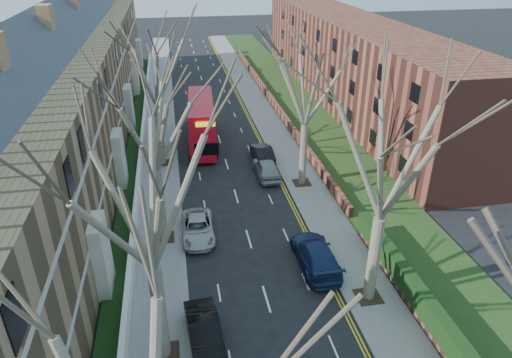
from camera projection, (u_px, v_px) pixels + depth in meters
pavement_left at (160, 122)px, 51.07m from camera, size 3.00×102.00×0.12m
pavement_right at (265, 116)px, 53.01m from camera, size 3.00×102.00×0.12m
terrace_left at (66, 101)px, 40.33m from camera, size 9.70×78.00×13.60m
flats_right at (350, 61)px, 56.07m from camera, size 13.97×54.00×10.00m
front_wall_left at (142, 147)px, 43.57m from camera, size 0.30×78.00×1.00m
grass_verge_right at (302, 112)px, 53.69m from camera, size 6.00×102.00×0.06m
tree_left_mid at (143, 184)px, 17.96m from camera, size 10.50×10.50×14.71m
tree_left_far at (149, 110)px, 26.82m from camera, size 10.15×10.15×14.22m
tree_left_dist at (152, 59)px, 37.13m from camera, size 10.50×10.50×14.71m
tree_right_mid at (391, 144)px, 21.55m from camera, size 10.50×10.50×14.71m
tree_right_far at (307, 75)px, 33.89m from camera, size 10.15×10.15×14.22m
double_decker_bus at (202, 123)px, 44.73m from camera, size 3.17×10.71×4.44m
car_left_mid at (205, 333)px, 22.66m from camera, size 1.94×4.63×1.49m
car_left_far at (198, 228)px, 31.13m from camera, size 2.31×4.80×1.32m
car_right_near at (316, 255)px, 28.26m from camera, size 2.26×5.48×1.59m
car_right_mid at (267, 168)px, 39.09m from camera, size 1.86×4.63×1.58m
car_right_far at (262, 153)px, 41.89m from camera, size 1.68×4.59×1.50m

